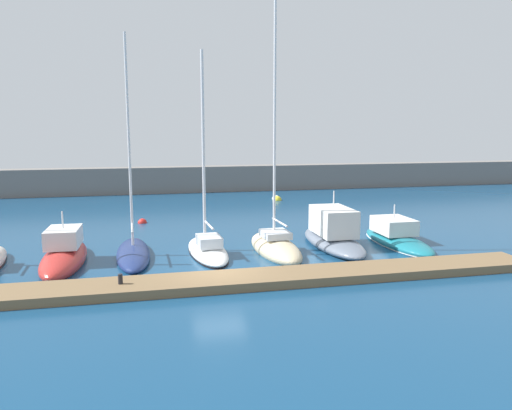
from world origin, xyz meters
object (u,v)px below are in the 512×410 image
(motorboat_teal_seventh, at_px, (397,237))
(dock_bollard, at_px, (120,279))
(mooring_buoy_red, at_px, (142,223))
(motorboat_slate_sixth, at_px, (333,234))
(mooring_buoy_yellow, at_px, (277,200))
(mooring_buoy_white, at_px, (276,199))
(motorboat_red_second, at_px, (64,255))
(sailboat_navy_third, at_px, (133,252))
(sailboat_sand_fifth, at_px, (275,246))
(sailboat_white_fourth, at_px, (208,248))

(motorboat_teal_seventh, relative_size, dock_bollard, 16.72)
(motorboat_teal_seventh, bearing_deg, mooring_buoy_red, 56.54)
(motorboat_slate_sixth, relative_size, mooring_buoy_yellow, 8.82)
(mooring_buoy_white, height_order, dock_bollard, dock_bollard)
(motorboat_red_second, xyz_separation_m, motorboat_teal_seventh, (19.37, 0.25, -0.07))
(dock_bollard, bearing_deg, mooring_buoy_yellow, 61.11)
(sailboat_navy_third, relative_size, sailboat_sand_fifth, 0.82)
(sailboat_white_fourth, relative_size, sailboat_sand_fifth, 0.76)
(motorboat_red_second, xyz_separation_m, dock_bollard, (3.12, -5.52, 0.18))
(sailboat_sand_fifth, distance_m, motorboat_teal_seventh, 7.90)
(motorboat_red_second, distance_m, dock_bollard, 6.35)
(sailboat_white_fourth, relative_size, mooring_buoy_white, 14.71)
(sailboat_white_fourth, xyz_separation_m, sailboat_sand_fifth, (3.86, -0.41, 0.02))
(motorboat_teal_seventh, bearing_deg, sailboat_white_fourth, 90.26)
(sailboat_sand_fifth, relative_size, mooring_buoy_red, 22.55)
(motorboat_teal_seventh, xyz_separation_m, dock_bollard, (-16.26, -5.78, 0.25))
(sailboat_sand_fifth, height_order, mooring_buoy_red, sailboat_sand_fifth)
(motorboat_red_second, distance_m, sailboat_white_fourth, 7.63)
(sailboat_navy_third, height_order, mooring_buoy_red, sailboat_navy_third)
(sailboat_sand_fifth, height_order, mooring_buoy_yellow, sailboat_sand_fifth)
(sailboat_sand_fifth, relative_size, mooring_buoy_white, 19.23)
(mooring_buoy_yellow, bearing_deg, dock_bollard, -118.89)
(motorboat_teal_seventh, height_order, mooring_buoy_white, motorboat_teal_seventh)
(motorboat_slate_sixth, xyz_separation_m, mooring_buoy_white, (1.83, 20.03, -0.78))
(motorboat_slate_sixth, xyz_separation_m, mooring_buoy_red, (-11.25, 10.13, -0.78))
(motorboat_slate_sixth, height_order, mooring_buoy_yellow, motorboat_slate_sixth)
(dock_bollard, bearing_deg, sailboat_white_fourth, 51.99)
(sailboat_sand_fifth, height_order, mooring_buoy_white, sailboat_sand_fifth)
(motorboat_red_second, distance_m, mooring_buoy_white, 26.60)
(sailboat_navy_third, xyz_separation_m, motorboat_slate_sixth, (11.70, -0.17, 0.52))
(sailboat_sand_fifth, bearing_deg, mooring_buoy_yellow, -18.43)
(sailboat_navy_third, height_order, mooring_buoy_yellow, sailboat_navy_third)
(mooring_buoy_yellow, bearing_deg, mooring_buoy_red, -145.21)
(sailboat_navy_third, height_order, dock_bollard, sailboat_navy_third)
(motorboat_red_second, bearing_deg, dock_bollard, -149.47)
(sailboat_navy_third, relative_size, mooring_buoy_red, 18.42)
(motorboat_slate_sixth, height_order, mooring_buoy_red, motorboat_slate_sixth)
(mooring_buoy_red, relative_size, mooring_buoy_yellow, 0.77)
(sailboat_sand_fifth, distance_m, mooring_buoy_yellow, 20.44)
(mooring_buoy_yellow, distance_m, dock_bollard, 28.62)
(motorboat_slate_sixth, bearing_deg, mooring_buoy_yellow, -4.68)
(motorboat_teal_seventh, distance_m, mooring_buoy_yellow, 19.43)
(mooring_buoy_red, bearing_deg, sailboat_navy_third, -92.61)
(mooring_buoy_yellow, xyz_separation_m, dock_bollard, (-13.82, -25.05, 0.63))
(sailboat_sand_fifth, bearing_deg, mooring_buoy_white, -18.08)
(motorboat_teal_seventh, xyz_separation_m, mooring_buoy_red, (-15.40, 10.26, -0.39))
(motorboat_red_second, relative_size, motorboat_slate_sixth, 0.94)
(sailboat_navy_third, height_order, mooring_buoy_white, sailboat_navy_third)
(sailboat_sand_fifth, bearing_deg, motorboat_teal_seventh, -89.90)
(mooring_buoy_red, height_order, mooring_buoy_yellow, mooring_buoy_yellow)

